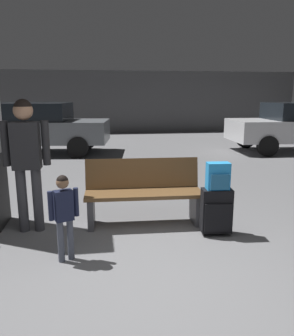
# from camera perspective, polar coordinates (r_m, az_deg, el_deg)

# --- Properties ---
(ground_plane) EXTENTS (18.00, 18.00, 0.10)m
(ground_plane) POSITION_cam_1_polar(r_m,az_deg,el_deg) (7.08, -4.23, -2.46)
(ground_plane) COLOR slate
(garage_back_wall) EXTENTS (18.00, 0.12, 2.80)m
(garage_back_wall) POSITION_cam_1_polar(r_m,az_deg,el_deg) (15.70, -6.65, 11.06)
(garage_back_wall) COLOR #565658
(garage_back_wall) RESTS_ON ground_plane
(bench) EXTENTS (1.62, 0.59, 0.89)m
(bench) POSITION_cam_1_polar(r_m,az_deg,el_deg) (4.66, -0.61, -4.13)
(bench) COLOR brown
(bench) RESTS_ON ground_plane
(suitcase) EXTENTS (0.40, 0.26, 0.60)m
(suitcase) POSITION_cam_1_polar(r_m,az_deg,el_deg) (4.39, 11.71, -7.13)
(suitcase) COLOR black
(suitcase) RESTS_ON ground_plane
(backpack_bright) EXTENTS (0.29, 0.21, 0.34)m
(backpack_bright) POSITION_cam_1_polar(r_m,az_deg,el_deg) (4.26, 11.99, -1.42)
(backpack_bright) COLOR #268CD8
(backpack_bright) RESTS_ON suitcase
(child) EXTENTS (0.31, 0.18, 0.96)m
(child) POSITION_cam_1_polar(r_m,az_deg,el_deg) (3.67, -13.98, -6.77)
(child) COLOR #4C5160
(child) RESTS_ON ground_plane
(adult) EXTENTS (0.59, 0.24, 1.72)m
(adult) POSITION_cam_1_polar(r_m,az_deg,el_deg) (4.50, -19.83, 2.61)
(adult) COLOR #38383D
(adult) RESTS_ON ground_plane
(parked_car_far) EXTENTS (4.28, 2.21, 1.51)m
(parked_car_far) POSITION_cam_1_polar(r_m,az_deg,el_deg) (10.70, -18.07, 6.70)
(parked_car_far) COLOR slate
(parked_car_far) RESTS_ON ground_plane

